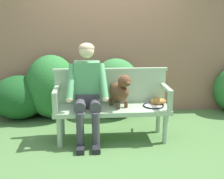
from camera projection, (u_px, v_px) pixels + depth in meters
name	position (u px, v px, depth m)	size (l,w,h in m)	color
ground_plane	(112.00, 139.00, 4.04)	(40.00, 40.00, 0.00)	#4C753D
brick_garden_fence	(106.00, 53.00, 5.08)	(8.00, 0.30, 2.07)	#936651
hedge_bush_far_right	(52.00, 87.00, 4.79)	(0.87, 0.81, 1.06)	#286B2D
hedge_bush_mid_left	(19.00, 97.00, 4.79)	(0.89, 0.79, 0.73)	#194C1E
hedge_bush_far_left	(116.00, 88.00, 4.89)	(0.86, 0.68, 0.99)	#337538
garden_bench	(112.00, 112.00, 3.94)	(1.57, 0.51, 0.46)	#9EB793
bench_backrest	(111.00, 85.00, 4.08)	(1.61, 0.06, 0.50)	#9EB793
bench_armrest_left_end	(56.00, 96.00, 3.73)	(0.06, 0.51, 0.28)	#9EB793
bench_armrest_right_end	(168.00, 93.00, 3.85)	(0.06, 0.51, 0.28)	#9EB793
person_seated	(87.00, 89.00, 3.82)	(0.56, 0.65, 1.33)	black
dog_on_bench	(120.00, 90.00, 3.88)	(0.34, 0.46, 0.47)	brown
tennis_racket	(153.00, 105.00, 4.00)	(0.34, 0.58, 0.03)	black
baseball_glove	(158.00, 101.00, 4.05)	(0.22, 0.17, 0.09)	#9E6B2D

